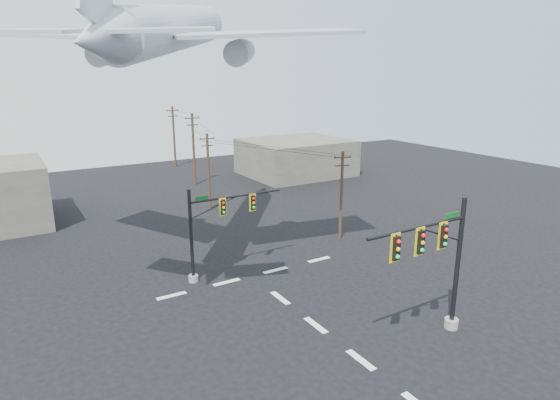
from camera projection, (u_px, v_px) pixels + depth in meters
ground at (361, 360)px, 24.02m from camera, size 120.00×120.00×0.00m
lane_markings at (303, 315)px, 28.42m from camera, size 14.00×21.20×0.01m
signal_mast_near at (438, 263)px, 24.99m from camera, size 7.18×0.86×7.83m
signal_mast_far at (213, 229)px, 32.84m from camera, size 7.45×0.74×6.73m
utility_pole_a at (341, 194)px, 40.41m from camera, size 1.54×0.52×7.85m
utility_pole_b at (208, 170)px, 49.66m from camera, size 1.65×0.27×8.14m
utility_pole_c at (194, 148)px, 60.38m from camera, size 1.90×0.32×9.30m
utility_pole_d at (174, 135)px, 72.14m from camera, size 1.93×0.32×9.33m
power_lines at (214, 129)px, 53.81m from camera, size 7.53×39.57×1.24m
airliner at (172, 30)px, 31.33m from camera, size 21.85×23.96×7.09m
building_right at (296, 157)px, 67.36m from camera, size 14.00×12.00×5.00m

